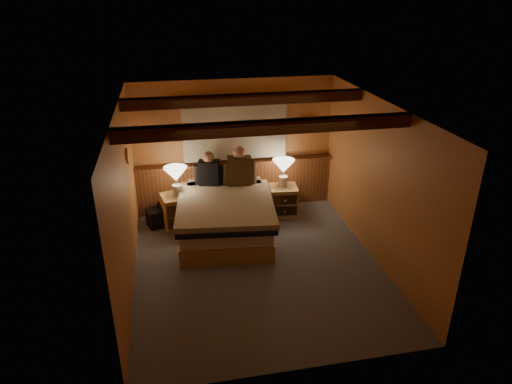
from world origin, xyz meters
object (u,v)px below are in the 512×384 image
object	(u,v)px
bed	(226,217)
duffel_bag	(162,216)
lamp_right	(283,168)
lamp_left	(176,176)
person_right	(239,169)
nightstand_left	(178,210)
person_left	(209,171)
nightstand_right	(283,200)

from	to	relation	value
bed	duffel_bag	distance (m)	1.21
duffel_bag	lamp_right	bearing A→B (deg)	-17.66
lamp_left	person_right	bearing A→B (deg)	4.18
nightstand_left	duffel_bag	world-z (taller)	nightstand_left
bed	person_left	xyz separation A→B (m)	(-0.18, 0.66, 0.57)
bed	lamp_right	size ratio (longest dim) A/B	4.14
lamp_left	lamp_right	size ratio (longest dim) A/B	1.01
lamp_right	person_right	xyz separation A→B (m)	(-0.80, -0.03, 0.06)
person_right	duffel_bag	size ratio (longest dim) A/B	1.23
lamp_right	person_left	world-z (taller)	person_left
nightstand_left	bed	bearing A→B (deg)	-44.64
person_left	duffel_bag	world-z (taller)	person_left
nightstand_left	person_right	xyz separation A→B (m)	(1.10, 0.07, 0.67)
nightstand_left	person_left	distance (m)	0.87
bed	lamp_right	bearing A→B (deg)	34.66
nightstand_left	person_right	bearing A→B (deg)	-7.65
nightstand_right	lamp_left	world-z (taller)	lamp_left
nightstand_left	lamp_left	size ratio (longest dim) A/B	1.17
bed	duffel_bag	size ratio (longest dim) A/B	3.59
nightstand_right	lamp_left	size ratio (longest dim) A/B	1.04
lamp_left	person_right	size ratio (longest dim) A/B	0.72
person_right	bed	bearing A→B (deg)	-116.19
duffel_bag	nightstand_left	bearing A→B (deg)	-36.21
lamp_right	nightstand_left	bearing A→B (deg)	-176.88
nightstand_right	lamp_right	bearing A→B (deg)	102.18
bed	nightstand_right	bearing A→B (deg)	33.55
lamp_right	lamp_left	bearing A→B (deg)	-176.55
bed	duffel_bag	xyz separation A→B (m)	(-1.04, 0.59, -0.19)
bed	nightstand_left	world-z (taller)	bed
person_right	duffel_bag	bearing A→B (deg)	-176.90
nightstand_left	person_left	world-z (taller)	person_left
nightstand_left	person_right	size ratio (longest dim) A/B	0.84
person_left	nightstand_right	bearing A→B (deg)	9.44
nightstand_left	lamp_left	xyz separation A→B (m)	(0.01, -0.01, 0.65)
nightstand_left	nightstand_right	xyz separation A→B (m)	(1.90, 0.08, -0.02)
nightstand_left	nightstand_right	world-z (taller)	nightstand_left
lamp_right	duffel_bag	distance (m)	2.29
person_left	person_right	xyz separation A→B (m)	(0.52, -0.09, 0.04)
nightstand_right	person_right	bearing A→B (deg)	-173.49
person_left	duffel_bag	size ratio (longest dim) A/B	1.07
bed	person_right	size ratio (longest dim) A/B	2.93
bed	person_left	size ratio (longest dim) A/B	3.35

